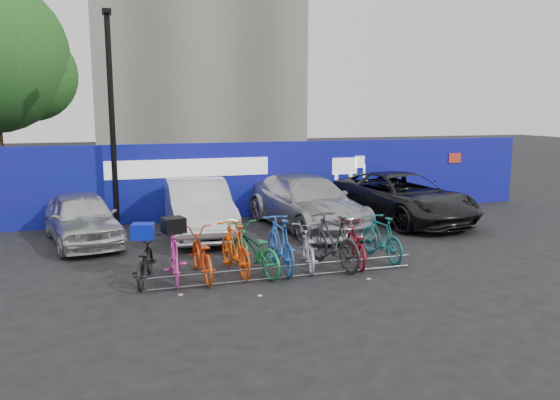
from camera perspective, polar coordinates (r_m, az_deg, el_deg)
name	(u,v)px	position (r m, az deg, el deg)	size (l,w,h in m)	color
ground	(278,271)	(11.82, -0.19, -7.43)	(100.00, 100.00, 0.00)	black
hoarding	(221,181)	(17.27, -6.16, 2.01)	(22.00, 0.18, 2.40)	navy
lamppost	(112,115)	(16.18, -17.17, 8.49)	(0.25, 0.50, 6.11)	black
bike_rack	(287,272)	(11.22, 0.74, -7.48)	(5.60, 0.03, 0.30)	#595B60
car_0	(82,218)	(14.94, -19.96, -1.78)	(1.57, 3.89, 1.33)	#BCBBC0
car_1	(198,208)	(15.17, -8.56, -0.80)	(1.60, 4.58, 1.51)	silver
car_2	(306,202)	(15.91, 2.78, -0.22)	(2.11, 5.20, 1.51)	#A7A7AC
car_3	(401,197)	(17.30, 12.54, 0.30)	(2.46, 5.34, 1.48)	black
bike_0	(144,261)	(11.27, -14.00, -6.18)	(0.60, 1.71, 0.90)	black
bike_1	(175,257)	(11.21, -10.96, -5.87)	(0.47, 1.68, 1.01)	#EF3EBA
bike_2	(201,254)	(11.35, -8.26, -5.61)	(0.67, 1.91, 1.00)	red
bike_3	(235,248)	(11.53, -4.71, -5.02)	(0.52, 1.85, 1.11)	#FB530C
bike_4	(254,249)	(11.55, -2.69, -5.17)	(0.69, 1.97, 1.04)	#177641
bike_5	(280,244)	(11.71, 0.03, -4.58)	(0.56, 1.97, 1.18)	#2757B1
bike_6	(308,247)	(11.98, 2.91, -4.95)	(0.60, 1.72, 0.91)	#AAACB1
bike_7	(333,240)	(12.01, 5.59, -4.23)	(0.56, 2.00, 1.20)	#27272A
bike_8	(355,243)	(12.34, 7.89, -4.51)	(0.63, 1.79, 0.94)	maroon
bike_9	(382,238)	(12.76, 10.57, -3.88)	(0.49, 1.74, 1.04)	#18636A
cargo_crate	(143,231)	(11.13, -14.13, -3.19)	(0.43, 0.33, 0.31)	#0717B5
cargo_topcase	(173,225)	(11.05, -11.07, -2.59)	(0.41, 0.37, 0.30)	black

